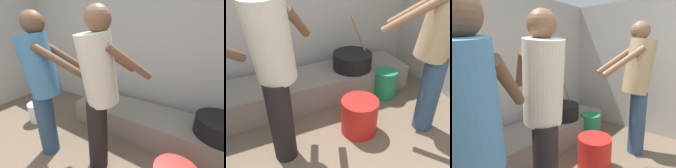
# 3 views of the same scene
# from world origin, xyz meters

# --- Properties ---
(hearth_ledge) EXTENTS (2.57, 0.60, 0.34)m
(hearth_ledge) POSITION_xyz_m (0.64, 1.96, 0.17)
(hearth_ledge) COLOR slate
(hearth_ledge) RESTS_ON ground_plane
(cooking_pot_main) EXTENTS (0.49, 0.49, 0.66)m
(cooking_pot_main) POSITION_xyz_m (1.22, 1.92, 0.45)
(cooking_pot_main) COLOR black
(cooking_pot_main) RESTS_ON hearth_ledge
(cook_in_cream_shirt) EXTENTS (0.62, 0.74, 1.62)m
(cook_in_cream_shirt) POSITION_xyz_m (0.17, 1.21, 0.93)
(cook_in_cream_shirt) COLOR black
(cook_in_cream_shirt) RESTS_ON ground_plane
(cook_in_blue_shirt) EXTENTS (0.71, 0.67, 1.59)m
(cook_in_blue_shirt) POSITION_xyz_m (-0.45, 1.06, 0.91)
(cook_in_blue_shirt) COLOR navy
(cook_in_blue_shirt) RESTS_ON ground_plane
(cook_in_tan_shirt) EXTENTS (0.70, 0.71, 1.65)m
(cook_in_tan_shirt) POSITION_xyz_m (1.55, 0.99, 0.95)
(cook_in_tan_shirt) COLOR navy
(cook_in_tan_shirt) RESTS_ON ground_plane
(bucket_red_plastic) EXTENTS (0.37, 0.37, 0.37)m
(bucket_red_plastic) POSITION_xyz_m (0.93, 1.19, 0.19)
(bucket_red_plastic) COLOR red
(bucket_red_plastic) RESTS_ON ground_plane
(bucket_green_plastic) EXTENTS (0.29, 0.29, 0.36)m
(bucket_green_plastic) POSITION_xyz_m (1.55, 1.64, 0.18)
(bucket_green_plastic) COLOR #1E7A4C
(bucket_green_plastic) RESTS_ON ground_plane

